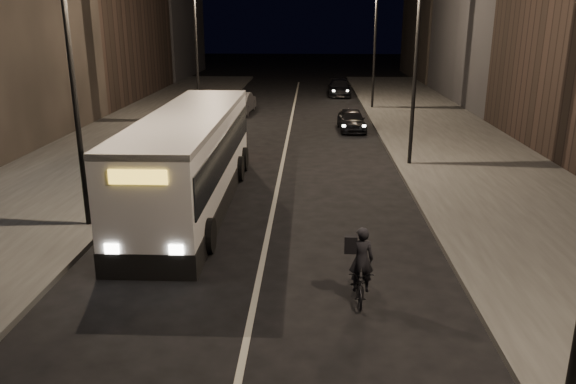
# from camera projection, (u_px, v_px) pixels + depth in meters

# --- Properties ---
(ground) EXTENTS (180.00, 180.00, 0.00)m
(ground) POSITION_uv_depth(u_px,v_px,m) (256.00, 292.00, 13.44)
(ground) COLOR black
(ground) RESTS_ON ground
(sidewalk_right) EXTENTS (7.00, 70.00, 0.16)m
(sidewalk_right) POSITION_uv_depth(u_px,v_px,m) (464.00, 155.00, 26.44)
(sidewalk_right) COLOR #353533
(sidewalk_right) RESTS_ON ground
(sidewalk_left) EXTENTS (7.00, 70.00, 0.16)m
(sidewalk_left) POSITION_uv_depth(u_px,v_px,m) (109.00, 151.00, 27.10)
(sidewalk_left) COLOR #353533
(sidewalk_left) RESTS_ON ground
(streetlight_right_mid) EXTENTS (1.20, 0.44, 8.12)m
(streetlight_right_mid) POSITION_uv_depth(u_px,v_px,m) (411.00, 41.00, 23.07)
(streetlight_right_mid) COLOR black
(streetlight_right_mid) RESTS_ON sidewalk_right
(streetlight_right_far) EXTENTS (1.20, 0.44, 8.12)m
(streetlight_right_far) POSITION_uv_depth(u_px,v_px,m) (371.00, 31.00, 38.33)
(streetlight_right_far) COLOR black
(streetlight_right_far) RESTS_ON sidewalk_right
(streetlight_left_near) EXTENTS (1.20, 0.44, 8.12)m
(streetlight_left_near) POSITION_uv_depth(u_px,v_px,m) (79.00, 52.00, 15.86)
(streetlight_left_near) COLOR black
(streetlight_left_near) RESTS_ON sidewalk_left
(streetlight_left_far) EXTENTS (1.20, 0.44, 8.12)m
(streetlight_left_far) POSITION_uv_depth(u_px,v_px,m) (200.00, 33.00, 33.03)
(streetlight_left_far) COLOR black
(streetlight_left_far) RESTS_ON sidewalk_left
(city_bus) EXTENTS (2.89, 12.05, 3.23)m
(city_bus) POSITION_uv_depth(u_px,v_px,m) (191.00, 155.00, 19.23)
(city_bus) COLOR silver
(city_bus) RESTS_ON ground
(cyclist_on_bicycle) EXTENTS (0.58, 1.62, 1.86)m
(cyclist_on_bicycle) POSITION_uv_depth(u_px,v_px,m) (360.00, 276.00, 12.89)
(cyclist_on_bicycle) COLOR black
(cyclist_on_bicycle) RESTS_ON ground
(car_near) EXTENTS (1.64, 3.73, 1.25)m
(car_near) POSITION_uv_depth(u_px,v_px,m) (351.00, 120.00, 32.30)
(car_near) COLOR black
(car_near) RESTS_ON ground
(car_mid) EXTENTS (1.78, 4.49, 1.46)m
(car_mid) POSITION_uv_depth(u_px,v_px,m) (240.00, 103.00, 38.07)
(car_mid) COLOR #3E3D40
(car_mid) RESTS_ON ground
(car_far) EXTENTS (1.86, 4.50, 1.30)m
(car_far) POSITION_uv_depth(u_px,v_px,m) (339.00, 88.00, 46.62)
(car_far) COLOR black
(car_far) RESTS_ON ground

